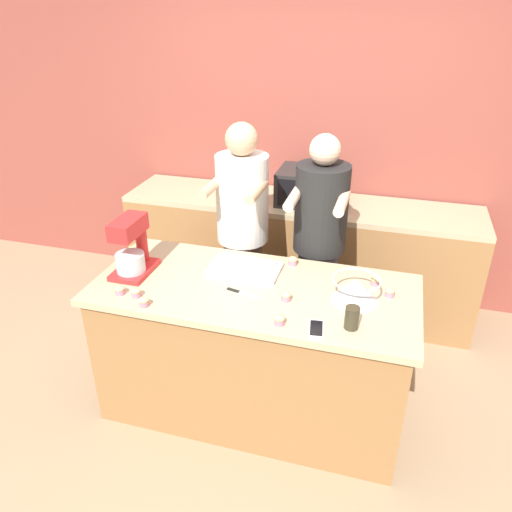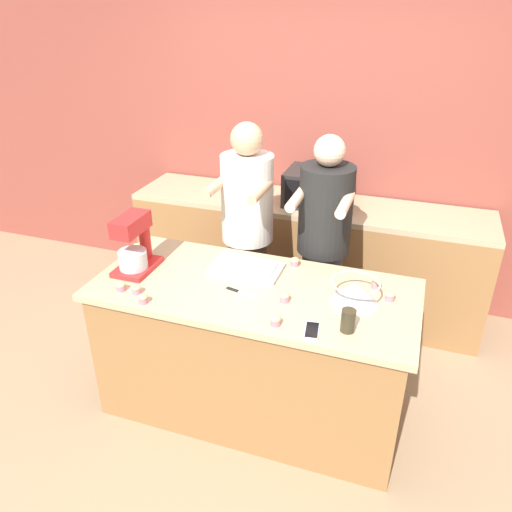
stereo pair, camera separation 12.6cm
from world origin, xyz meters
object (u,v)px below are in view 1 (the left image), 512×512
baking_tray (245,268)px  cupcake_6 (280,320)px  cupcake_4 (286,296)px  person_right (319,250)px  knife (242,293)px  cupcake_0 (120,290)px  cupcake_5 (136,292)px  drinking_glass (352,318)px  microwave_oven (309,187)px  cupcake_2 (293,261)px  mixing_bowl (356,289)px  person_left (243,238)px  cupcake_1 (390,292)px  stand_mixer (132,249)px  cupcake_3 (375,281)px  cupcake_8 (133,250)px  cupcake_7 (144,302)px  cell_phone (316,329)px

baking_tray → cupcake_6: (0.33, -0.48, 0.01)m
cupcake_4 → cupcake_6: 0.23m
person_right → knife: (-0.31, -0.72, 0.04)m
cupcake_0 → cupcake_5: (0.10, 0.00, 0.00)m
baking_tray → drinking_glass: 0.80m
microwave_oven → cupcake_2: size_ratio=8.62×
cupcake_4 → cupcake_6: (0.02, -0.23, 0.00)m
mixing_bowl → cupcake_4: size_ratio=4.83×
baking_tray → cupcake_4: cupcake_4 is taller
person_left → baking_tray: person_left is taller
person_right → cupcake_1: size_ratio=29.85×
stand_mixer → cupcake_3: 1.43m
cupcake_6 → cupcake_8: size_ratio=1.00×
person_left → baking_tray: (0.16, -0.47, 0.03)m
mixing_bowl → cupcake_1: bearing=26.7°
mixing_bowl → baking_tray: 0.69m
cupcake_1 → cupcake_5: same height
cupcake_1 → cupcake_7: (-1.26, -0.47, 0.00)m
baking_tray → cupcake_7: bearing=-127.8°
cupcake_1 → cupcake_5: size_ratio=1.00×
cell_phone → cupcake_6: bearing=-178.5°
cupcake_1 → cupcake_3: bearing=130.1°
person_left → person_right: bearing=-0.0°
cupcake_3 → cupcake_4: 0.55m
cupcake_8 → cell_phone: bearing=-20.9°
baking_tray → cupcake_7: (-0.40, -0.52, 0.01)m
mixing_bowl → cupcake_3: bearing=63.4°
drinking_glass → cupcake_3: bearing=79.4°
baking_tray → cupcake_0: 0.74m
stand_mixer → cupcake_6: (0.96, -0.28, -0.13)m
baking_tray → cell_phone: bearing=-42.5°
cupcake_1 → cupcake_4: size_ratio=1.00×
cupcake_0 → cupcake_1: bearing=15.3°
microwave_oven → baking_tray: bearing=-98.9°
person_left → cupcake_3: size_ratio=30.51×
cupcake_7 → knife: bearing=30.0°
cell_phone → cupcake_8: 1.37m
cupcake_1 → cupcake_7: 1.34m
person_right → knife: person_right is taller
cupcake_0 → stand_mixer: bearing=100.0°
knife → cupcake_8: (-0.82, 0.26, 0.02)m
person_right → cupcake_7: 1.25m
stand_mixer → drinking_glass: size_ratio=2.96×
cupcake_0 → cupcake_4: size_ratio=1.00×
cell_phone → knife: size_ratio=0.70×
mixing_bowl → cupcake_2: bearing=143.9°
cell_phone → cupcake_5: (-1.01, 0.03, 0.02)m
baking_tray → cupcake_0: bearing=-142.6°
baking_tray → cupcake_4: (0.31, -0.26, 0.01)m
stand_mixer → drinking_glass: 1.33m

